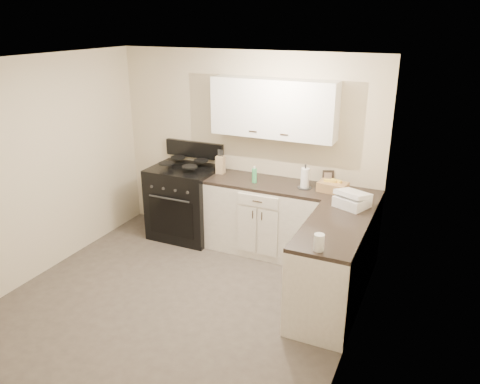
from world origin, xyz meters
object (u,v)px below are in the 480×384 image
at_px(stove, 186,204).
at_px(wicker_basket, 333,187).
at_px(knife_block, 220,165).
at_px(countertop_grill, 352,202).
at_px(paper_towel, 305,178).

distance_m(stove, wicker_basket, 2.07).
height_order(knife_block, countertop_grill, knife_block).
relative_size(stove, paper_towel, 4.26).
height_order(wicker_basket, countertop_grill, countertop_grill).
distance_m(stove, paper_towel, 1.77).
distance_m(wicker_basket, countertop_grill, 0.49).
bearing_deg(stove, wicker_basket, 1.33).
distance_m(knife_block, countertop_grill, 1.87).
xyz_separation_m(paper_towel, wicker_basket, (0.34, 0.03, -0.07)).
relative_size(paper_towel, wicker_basket, 0.74).
relative_size(stove, countertop_grill, 3.32).
bearing_deg(countertop_grill, knife_block, -171.39).
bearing_deg(paper_towel, countertop_grill, -29.08).
xyz_separation_m(wicker_basket, countertop_grill, (0.31, -0.38, 0.00)).
bearing_deg(countertop_grill, stove, -165.90).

